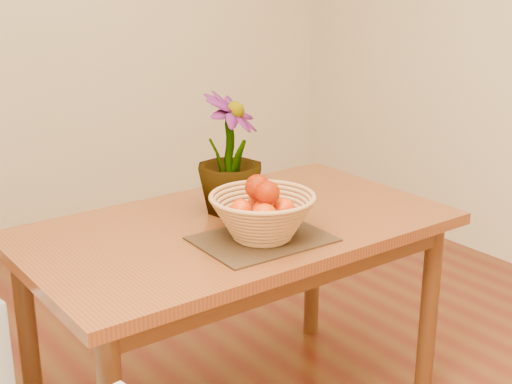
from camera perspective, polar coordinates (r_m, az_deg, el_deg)
wall_back at (r=3.97m, az=-18.54°, el=13.88°), size 4.00×0.02×2.70m
table at (r=2.38m, az=-1.56°, el=-4.44°), size 1.40×0.80×0.75m
placemat at (r=2.20m, az=0.51°, el=-3.79°), size 0.41×0.31×0.01m
wicker_basket at (r=2.18m, az=0.52°, el=-2.10°), size 0.33×0.33×0.13m
orange_pile at (r=2.16m, az=0.51°, el=-0.66°), size 0.18×0.19×0.14m
potted_plant at (r=2.40m, az=-2.10°, el=3.08°), size 0.32×0.32×0.41m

